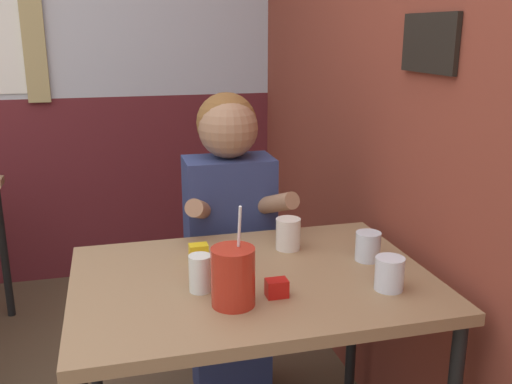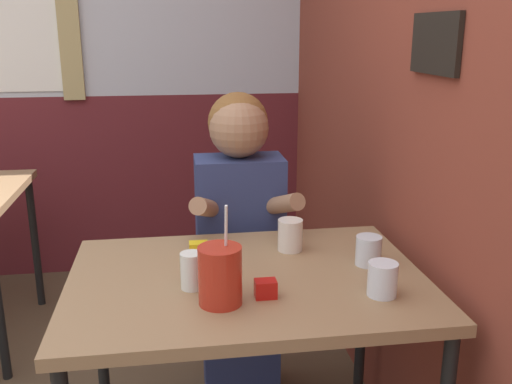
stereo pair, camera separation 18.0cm
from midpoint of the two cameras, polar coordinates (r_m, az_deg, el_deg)
name	(u,v)px [view 2 (the right image)]	position (r m, az deg, el deg)	size (l,w,h in m)	color
brick_wall_right	(366,61)	(2.50, 13.00, 12.65)	(0.08, 4.26, 2.70)	brown
back_wall	(63,51)	(3.53, -17.39, 13.27)	(5.75, 0.09, 2.70)	silver
main_table	(247,297)	(1.76, 2.09, -10.54)	(1.06, 0.76, 0.76)	#93704C
person_seated	(240,237)	(2.27, 0.65, -4.56)	(0.42, 0.42, 1.25)	navy
cocktail_pitcher	(220,275)	(1.53, -0.22, -8.40)	(0.12, 0.12, 0.28)	#B22819
glass_near_pitcher	(382,279)	(1.65, 15.65, -8.45)	(0.08, 0.08, 0.10)	silver
glass_center	(192,271)	(1.63, -3.30, -7.93)	(0.06, 0.06, 0.11)	silver
glass_far_side	(290,235)	(1.91, 6.14, -4.35)	(0.08, 0.08, 0.11)	silver
glass_by_brick	(368,251)	(1.84, 13.97, -5.76)	(0.08, 0.08, 0.09)	silver
condiment_ketchup	(266,289)	(1.59, 4.26, -9.70)	(0.06, 0.04, 0.05)	#B7140F
condiment_mustard	(199,250)	(1.86, -3.00, -5.82)	(0.06, 0.04, 0.05)	yellow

